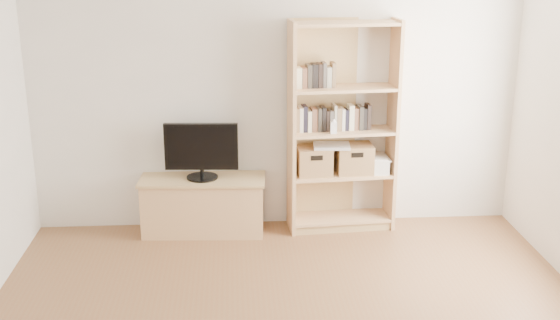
{
  "coord_description": "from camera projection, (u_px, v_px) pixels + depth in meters",
  "views": [
    {
      "loc": [
        -0.4,
        -3.82,
        2.62
      ],
      "look_at": [
        -0.01,
        1.9,
        0.81
      ],
      "focal_mm": 45.0,
      "sensor_mm": 36.0,
      "label": 1
    }
  ],
  "objects": [
    {
      "name": "bookshelf",
      "position": [
        342.0,
        128.0,
        6.4
      ],
      "size": [
        1.0,
        0.42,
        1.95
      ],
      "primitive_type": "cube",
      "rotation": [
        0.0,
        0.0,
        0.08
      ],
      "color": "tan",
      "rests_on": "floor"
    },
    {
      "name": "baby_monitor",
      "position": [
        334.0,
        128.0,
        6.28
      ],
      "size": [
        0.06,
        0.04,
        0.11
      ],
      "primitive_type": "cube",
      "rotation": [
        0.0,
        0.0,
        0.05
      ],
      "color": "white",
      "rests_on": "bookshelf"
    },
    {
      "name": "magazine_stack",
      "position": [
        377.0,
        165.0,
        6.56
      ],
      "size": [
        0.2,
        0.28,
        0.13
      ],
      "primitive_type": "cube",
      "rotation": [
        0.0,
        0.0,
        -0.02
      ],
      "color": "beige",
      "rests_on": "bookshelf"
    },
    {
      "name": "basket_right",
      "position": [
        354.0,
        158.0,
        6.5
      ],
      "size": [
        0.33,
        0.28,
        0.27
      ],
      "primitive_type": "cube",
      "rotation": [
        0.0,
        0.0,
        0.03
      ],
      "color": "olive",
      "rests_on": "bookshelf"
    },
    {
      "name": "books_row_upper",
      "position": [
        320.0,
        76.0,
        6.25
      ],
      "size": [
        0.38,
        0.15,
        0.2
      ],
      "primitive_type": "cube",
      "rotation": [
        0.0,
        0.0,
        0.03
      ],
      "color": "olive",
      "rests_on": "bookshelf"
    },
    {
      "name": "books_row_mid",
      "position": [
        342.0,
        117.0,
        6.4
      ],
      "size": [
        0.87,
        0.22,
        0.23
      ],
      "primitive_type": "cube",
      "rotation": [
        0.0,
        0.0,
        0.06
      ],
      "color": "olive",
      "rests_on": "bookshelf"
    },
    {
      "name": "tv_stand",
      "position": [
        203.0,
        206.0,
        6.5
      ],
      "size": [
        1.13,
        0.48,
        0.51
      ],
      "primitive_type": "cube",
      "rotation": [
        0.0,
        0.0,
        -0.06
      ],
      "color": "tan",
      "rests_on": "floor"
    },
    {
      "name": "television",
      "position": [
        201.0,
        151.0,
        6.34
      ],
      "size": [
        0.67,
        0.09,
        0.52
      ],
      "primitive_type": "cube",
      "rotation": [
        0.0,
        0.0,
        -0.06
      ],
      "color": "black",
      "rests_on": "tv_stand"
    },
    {
      "name": "back_wall",
      "position": [
        276.0,
        90.0,
        6.43
      ],
      "size": [
        4.5,
        0.02,
        2.6
      ],
      "primitive_type": "cube",
      "color": "white",
      "rests_on": "floor"
    },
    {
      "name": "basket_left",
      "position": [
        314.0,
        161.0,
        6.45
      ],
      "size": [
        0.33,
        0.28,
        0.26
      ],
      "primitive_type": "cube",
      "rotation": [
        0.0,
        0.0,
        0.08
      ],
      "color": "olive",
      "rests_on": "bookshelf"
    },
    {
      "name": "laptop",
      "position": [
        332.0,
        146.0,
        6.42
      ],
      "size": [
        0.35,
        0.26,
        0.03
      ],
      "primitive_type": "cube",
      "rotation": [
        0.0,
        0.0,
        -0.08
      ],
      "color": "silver",
      "rests_on": "basket_left"
    }
  ]
}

